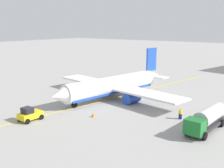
{
  "coord_description": "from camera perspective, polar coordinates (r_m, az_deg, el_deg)",
  "views": [
    {
      "loc": [
        43.07,
        31.97,
        14.49
      ],
      "look_at": [
        0.0,
        0.0,
        3.0
      ],
      "focal_mm": 43.83,
      "sensor_mm": 36.0,
      "label": 1
    }
  ],
  "objects": [
    {
      "name": "ground_plane",
      "position": [
        55.56,
        0.0,
        -3.03
      ],
      "size": [
        400.0,
        400.0,
        0.0
      ],
      "primitive_type": "plane",
      "color": "#9E9B96"
    },
    {
      "name": "airplane",
      "position": [
        55.28,
        0.38,
        -0.35
      ],
      "size": [
        29.41,
        32.06,
        9.53
      ],
      "color": "white",
      "rests_on": "ground"
    },
    {
      "name": "fuel_tanker",
      "position": [
        40.89,
        19.18,
        -6.8
      ],
      "size": [
        10.34,
        3.4,
        3.15
      ],
      "color": "#2D2D33",
      "rests_on": "ground"
    },
    {
      "name": "pushback_tug",
      "position": [
        44.53,
        -16.79,
        -6.06
      ],
      "size": [
        3.62,
        2.33,
        2.2
      ],
      "color": "yellow",
      "rests_on": "ground"
    },
    {
      "name": "refueling_worker",
      "position": [
        44.7,
        14.08,
        -6.09
      ],
      "size": [
        0.49,
        0.6,
        1.71
      ],
      "color": "navy",
      "rests_on": "ground"
    },
    {
      "name": "safety_cone_nose",
      "position": [
        44.55,
        -4.01,
        -6.46
      ],
      "size": [
        0.61,
        0.61,
        0.68
      ],
      "primitive_type": "cone",
      "color": "#F2590F",
      "rests_on": "ground"
    },
    {
      "name": "taxi_line_marking",
      "position": [
        55.56,
        0.0,
        -3.02
      ],
      "size": [
        70.71,
        12.53,
        0.01
      ],
      "primitive_type": "cube",
      "rotation": [
        0.0,
        0.0,
        -0.17
      ],
      "color": "yellow",
      "rests_on": "ground"
    }
  ]
}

